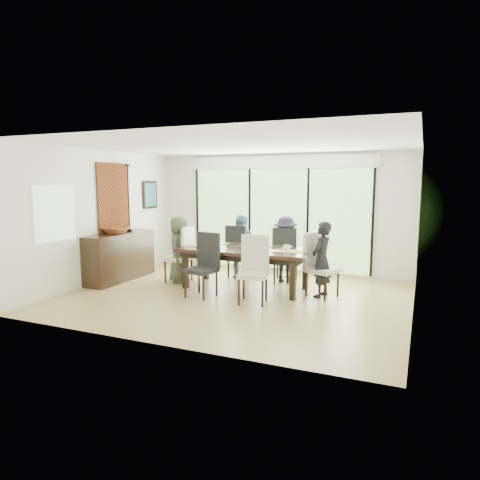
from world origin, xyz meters
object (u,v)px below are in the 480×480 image
at_px(vase, 249,245).
at_px(cup_a, 216,243).
at_px(person_far_right, 286,250).
at_px(chair_far_left, 241,251).
at_px(laptop, 204,246).
at_px(person_left_end, 179,249).
at_px(person_right_end, 322,259).
at_px(cup_b, 251,247).
at_px(person_far_left, 241,247).
at_px(table_top, 245,250).
at_px(chair_near_left, 201,265).
at_px(chair_far_right, 286,254).
at_px(chair_left_end, 178,254).
at_px(chair_near_right, 253,270).
at_px(bowl, 116,230).
at_px(chair_right_end, 323,265).
at_px(cup_c, 287,248).
at_px(sideboard, 120,256).

distance_m(vase, cup_a, 0.76).
bearing_deg(person_far_right, chair_far_left, -1.51).
relative_size(chair_far_left, laptop, 3.33).
relative_size(person_left_end, person_right_end, 1.00).
bearing_deg(cup_b, person_far_left, 122.83).
height_order(table_top, chair_near_left, chair_near_left).
relative_size(vase, laptop, 0.36).
height_order(table_top, chair_far_right, chair_far_right).
relative_size(chair_left_end, cup_a, 8.87).
bearing_deg(vase, chair_near_left, -120.87).
distance_m(chair_near_right, laptop, 1.57).
distance_m(cup_a, bowl, 2.11).
relative_size(vase, cup_b, 1.20).
distance_m(chair_left_end, chair_right_end, 3.00).
distance_m(person_far_left, cup_c, 1.46).
height_order(cup_b, cup_c, cup_c).
bearing_deg(laptop, chair_near_left, -90.73).
relative_size(chair_far_left, cup_b, 11.00).
xyz_separation_m(chair_left_end, laptop, (0.65, -0.10, 0.22)).
relative_size(vase, cup_a, 0.97).
relative_size(chair_near_left, chair_near_right, 1.00).
bearing_deg(chair_right_end, cup_b, 117.08).
relative_size(person_right_end, cup_a, 10.40).
relative_size(person_left_end, bowl, 2.58).
height_order(chair_near_left, person_far_left, person_far_left).
height_order(chair_right_end, cup_a, chair_right_end).
xyz_separation_m(chair_left_end, bowl, (-1.22, -0.44, 0.48)).
distance_m(table_top, chair_far_left, 0.98).
height_order(chair_right_end, cup_c, chair_right_end).
relative_size(chair_far_right, vase, 9.17).
bearing_deg(person_right_end, cup_a, -81.36).
height_order(person_left_end, vase, person_left_end).
bearing_deg(cup_c, chair_left_end, -177.51).
bearing_deg(bowl, chair_near_left, -11.08).
relative_size(chair_right_end, person_far_right, 0.85).
bearing_deg(person_far_left, bowl, 31.71).
distance_m(chair_near_right, cup_c, 1.05).
height_order(chair_far_right, person_right_end, person_right_end).
distance_m(table_top, sideboard, 2.75).
distance_m(laptop, cup_c, 1.66).
height_order(chair_near_left, laptop, chair_near_left).
bearing_deg(sideboard, chair_near_right, -9.43).
bearing_deg(chair_right_end, bowl, 118.74).
relative_size(chair_near_right, sideboard, 0.65).
bearing_deg(person_right_end, person_left_end, -77.42).
bearing_deg(chair_near_left, chair_near_right, 8.64).
bearing_deg(chair_far_left, chair_near_left, 94.95).
bearing_deg(chair_near_right, cup_a, 128.37).
bearing_deg(person_far_right, chair_far_right, -90.37).
distance_m(chair_far_right, person_right_end, 1.26).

